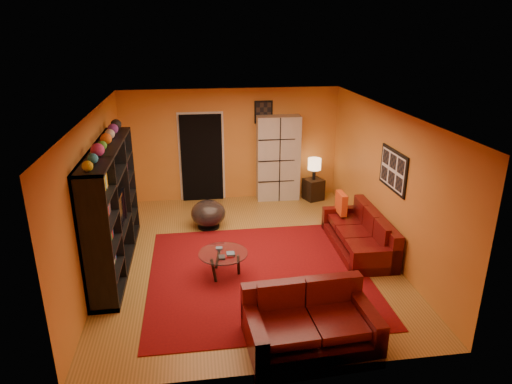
{
  "coord_description": "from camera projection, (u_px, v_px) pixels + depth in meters",
  "views": [
    {
      "loc": [
        -0.87,
        -7.32,
        3.92
      ],
      "look_at": [
        0.17,
        0.1,
        1.17
      ],
      "focal_mm": 32.0,
      "sensor_mm": 36.0,
      "label": 1
    }
  ],
  "objects": [
    {
      "name": "table_lamp",
      "position": [
        314.0,
        165.0,
        10.63
      ],
      "size": [
        0.31,
        0.31,
        0.51
      ],
      "color": "black",
      "rests_on": "side_table"
    },
    {
      "name": "sofa",
      "position": [
        362.0,
        234.0,
        8.41
      ],
      "size": [
        0.89,
        2.06,
        0.85
      ],
      "rotation": [
        0.0,
        0.0,
        -0.03
      ],
      "color": "#47090A",
      "rests_on": "rug"
    },
    {
      "name": "rug",
      "position": [
        258.0,
        274.0,
        7.63
      ],
      "size": [
        3.6,
        3.6,
        0.01
      ],
      "primitive_type": "cube",
      "color": "#5C0A0E",
      "rests_on": "floor"
    },
    {
      "name": "coffee_table",
      "position": [
        223.0,
        256.0,
        7.48
      ],
      "size": [
        0.81,
        0.81,
        0.4
      ],
      "rotation": [
        0.0,
        0.0,
        -0.22
      ],
      "color": "silver",
      "rests_on": "floor"
    },
    {
      "name": "wall_front",
      "position": [
        280.0,
        278.0,
        5.03
      ],
      "size": [
        6.0,
        0.0,
        6.0
      ],
      "primitive_type": "plane",
      "rotation": [
        -1.57,
        0.0,
        0.0
      ],
      "color": "orange",
      "rests_on": "floor"
    },
    {
      "name": "bowl_chair",
      "position": [
        208.0,
        213.0,
        9.3
      ],
      "size": [
        0.71,
        0.71,
        0.58
      ],
      "color": "black",
      "rests_on": "floor"
    },
    {
      "name": "throw_pillow",
      "position": [
        341.0,
        203.0,
        8.96
      ],
      "size": [
        0.12,
        0.42,
        0.42
      ],
      "primitive_type": "cube",
      "color": "#E54D19",
      "rests_on": "sofa"
    },
    {
      "name": "loveseat",
      "position": [
        309.0,
        319.0,
        6.0
      ],
      "size": [
        1.74,
        1.11,
        0.85
      ],
      "rotation": [
        0.0,
        0.0,
        1.63
      ],
      "color": "#47090A",
      "rests_on": "rug"
    },
    {
      "name": "entertainment_unit",
      "position": [
        112.0,
        208.0,
        7.61
      ],
      "size": [
        0.45,
        3.0,
        2.1
      ],
      "primitive_type": "cube",
      "color": "black",
      "rests_on": "floor"
    },
    {
      "name": "wall_back",
      "position": [
        231.0,
        145.0,
        10.61
      ],
      "size": [
        6.0,
        0.0,
        6.0
      ],
      "primitive_type": "plane",
      "rotation": [
        1.57,
        0.0,
        0.0
      ],
      "color": "orange",
      "rests_on": "floor"
    },
    {
      "name": "wall_art_back",
      "position": [
        264.0,
        112.0,
        10.43
      ],
      "size": [
        0.42,
        0.03,
        0.52
      ],
      "primitive_type": "cube",
      "color": "black",
      "rests_on": "wall_back"
    },
    {
      "name": "side_table",
      "position": [
        313.0,
        189.0,
        10.84
      ],
      "size": [
        0.51,
        0.51,
        0.5
      ],
      "primitive_type": "cube",
      "rotation": [
        0.0,
        0.0,
        0.34
      ],
      "color": "black",
      "rests_on": "floor"
    },
    {
      "name": "doorway",
      "position": [
        202.0,
        158.0,
        10.58
      ],
      "size": [
        0.95,
        0.1,
        2.04
      ],
      "primitive_type": "cube",
      "color": "black",
      "rests_on": "floor"
    },
    {
      "name": "storage_cabinet",
      "position": [
        278.0,
        158.0,
        10.67
      ],
      "size": [
        1.01,
        0.47,
        1.99
      ],
      "primitive_type": "cube",
      "rotation": [
        0.0,
        0.0,
        -0.03
      ],
      "color": "#B7B4A9",
      "rests_on": "floor"
    },
    {
      "name": "wall_right",
      "position": [
        386.0,
        181.0,
        8.15
      ],
      "size": [
        0.0,
        6.0,
        6.0
      ],
      "primitive_type": "plane",
      "rotation": [
        1.57,
        0.0,
        -1.57
      ],
      "color": "orange",
      "rests_on": "floor"
    },
    {
      "name": "wall_art_right",
      "position": [
        393.0,
        170.0,
        7.76
      ],
      "size": [
        0.03,
        1.0,
        0.7
      ],
      "primitive_type": "cube",
      "color": "black",
      "rests_on": "wall_right"
    },
    {
      "name": "wall_left",
      "position": [
        96.0,
        195.0,
        7.49
      ],
      "size": [
        0.0,
        6.0,
        6.0
      ],
      "primitive_type": "plane",
      "rotation": [
        1.57,
        0.0,
        1.57
      ],
      "color": "orange",
      "rests_on": "floor"
    },
    {
      "name": "floor",
      "position": [
        247.0,
        255.0,
        8.27
      ],
      "size": [
        6.0,
        6.0,
        0.0
      ],
      "primitive_type": "plane",
      "color": "olive",
      "rests_on": "ground"
    },
    {
      "name": "tv",
      "position": [
        115.0,
        213.0,
        7.58
      ],
      "size": [
        0.94,
        0.12,
        0.54
      ],
      "primitive_type": "imported",
      "rotation": [
        0.0,
        0.0,
        1.57
      ],
      "color": "black",
      "rests_on": "entertainment_unit"
    },
    {
      "name": "ceiling",
      "position": [
        246.0,
        112.0,
        7.37
      ],
      "size": [
        6.0,
        6.0,
        0.0
      ],
      "primitive_type": "plane",
      "rotation": [
        3.14,
        0.0,
        0.0
      ],
      "color": "white",
      "rests_on": "wall_back"
    }
  ]
}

